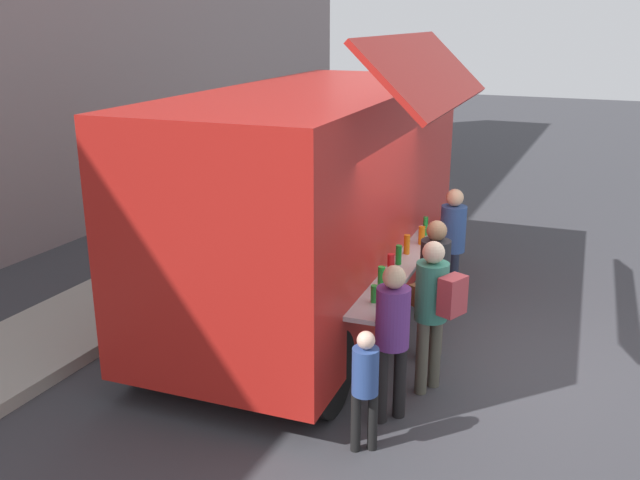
# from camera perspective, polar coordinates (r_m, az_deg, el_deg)

# --- Properties ---
(ground_plane) EXTENTS (60.00, 60.00, 0.00)m
(ground_plane) POSITION_cam_1_polar(r_m,az_deg,el_deg) (8.46, 13.01, -9.78)
(ground_plane) COLOR #38383D
(food_truck_main) EXTENTS (6.27, 3.34, 3.66)m
(food_truck_main) POSITION_cam_1_polar(r_m,az_deg,el_deg) (9.12, -0.16, 3.68)
(food_truck_main) COLOR red
(food_truck_main) RESTS_ON ground
(trash_bin) EXTENTS (0.60, 0.60, 0.87)m
(trash_bin) POSITION_cam_1_polar(r_m,az_deg,el_deg) (14.13, -1.77, 3.72)
(trash_bin) COLOR #2D5C37
(trash_bin) RESTS_ON ground
(customer_front_ordering) EXTENTS (0.54, 0.38, 1.68)m
(customer_front_ordering) POSITION_cam_1_polar(r_m,az_deg,el_deg) (8.10, 9.21, -3.11)
(customer_front_ordering) COLOR #50493E
(customer_front_ordering) RESTS_ON ground
(customer_mid_with_backpack) EXTENTS (0.44, 0.55, 1.68)m
(customer_mid_with_backpack) POSITION_cam_1_polar(r_m,az_deg,el_deg) (7.36, 9.28, -5.01)
(customer_mid_with_backpack) COLOR #4D4A3E
(customer_mid_with_backpack) RESTS_ON ground
(customer_rear_waiting) EXTENTS (0.33, 0.33, 1.63)m
(customer_rear_waiting) POSITION_cam_1_polar(r_m,az_deg,el_deg) (6.82, 5.91, -7.29)
(customer_rear_waiting) COLOR black
(customer_rear_waiting) RESTS_ON ground
(customer_extra_browsing) EXTENTS (0.34, 0.34, 1.68)m
(customer_extra_browsing) POSITION_cam_1_polar(r_m,az_deg,el_deg) (9.58, 10.73, 0.15)
(customer_extra_browsing) COLOR #1C2334
(customer_extra_browsing) RESTS_ON ground
(child_near_queue) EXTENTS (0.24, 0.24, 1.20)m
(child_near_queue) POSITION_cam_1_polar(r_m,az_deg,el_deg) (6.44, 3.69, -11.35)
(child_near_queue) COLOR black
(child_near_queue) RESTS_ON ground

